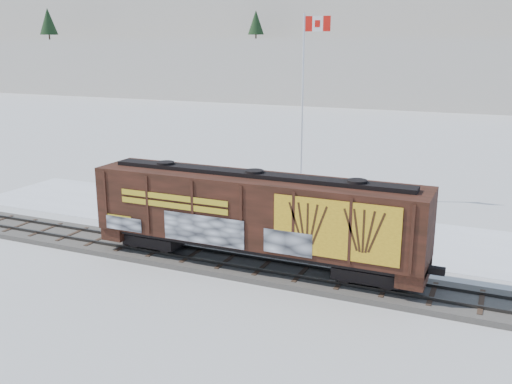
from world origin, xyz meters
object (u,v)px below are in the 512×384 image
at_px(car_white, 207,208).
at_px(car_dark, 301,211).
at_px(hopper_railcar, 254,213).
at_px(flagpole, 303,132).
at_px(car_silver, 191,197).

relative_size(car_white, car_dark, 0.81).
distance_m(hopper_railcar, car_dark, 8.52).
relative_size(flagpole, car_silver, 2.73).
height_order(flagpole, car_dark, flagpole).
bearing_deg(car_dark, car_silver, 74.86).
xyz_separation_m(hopper_railcar, car_silver, (-8.40, 8.22, -2.10)).
xyz_separation_m(car_white, car_dark, (5.83, 1.66, 0.07)).
distance_m(car_white, car_dark, 6.06).
relative_size(hopper_railcar, car_white, 3.89).
relative_size(car_silver, car_dark, 0.89).
bearing_deg(car_white, hopper_railcar, -120.82).
distance_m(flagpole, car_white, 9.11).
distance_m(hopper_railcar, flagpole, 14.00).
distance_m(flagpole, car_silver, 9.09).
distance_m(hopper_railcar, car_white, 9.37).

